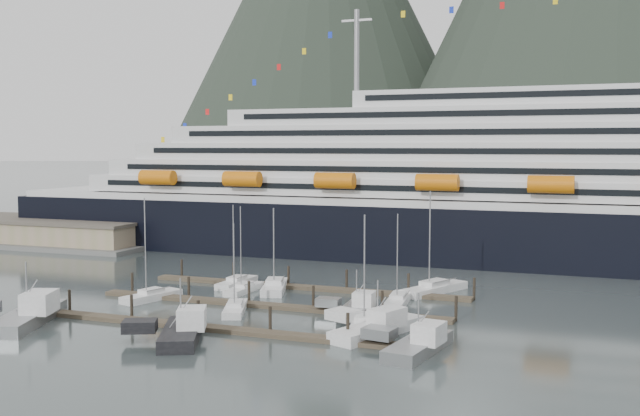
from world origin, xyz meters
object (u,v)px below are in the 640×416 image
(warehouse, at_px, (53,234))
(trawler_c, at_px, (376,327))
(trawler_a, at_px, (26,316))
(sailboat_e, at_px, (237,283))
(trawler_d, at_px, (417,344))
(sailboat_g, at_px, (434,290))
(sailboat_f, at_px, (275,288))
(sailboat_c, at_px, (235,309))
(sailboat_h, at_px, (365,325))
(sailboat_b, at_px, (244,289))
(sailboat_d, at_px, (398,301))
(trawler_e, at_px, (356,308))
(trawler_b, at_px, (180,332))
(sailboat_a, at_px, (151,297))
(cruise_ship, at_px, (574,195))

(warehouse, xyz_separation_m, trawler_c, (84.08, -47.31, -1.39))
(trawler_a, height_order, trawler_c, trawler_a)
(sailboat_e, bearing_deg, trawler_d, -126.29)
(sailboat_g, bearing_deg, sailboat_f, 131.46)
(sailboat_c, relative_size, sailboat_h, 0.86)
(sailboat_h, relative_size, trawler_d, 1.17)
(sailboat_b, bearing_deg, sailboat_d, -90.17)
(trawler_e, bearing_deg, trawler_c, -152.73)
(trawler_c, bearing_deg, warehouse, 82.17)
(sailboat_b, xyz_separation_m, trawler_d, (30.08, -21.64, 0.47))
(warehouse, xyz_separation_m, sailboat_h, (82.13, -45.33, -1.81))
(trawler_e, bearing_deg, trawler_d, -145.72)
(sailboat_c, xyz_separation_m, trawler_a, (-19.77, -14.04, 0.59))
(trawler_d, bearing_deg, trawler_b, 108.63)
(trawler_d, bearing_deg, sailboat_d, 28.04)
(sailboat_d, height_order, trawler_b, sailboat_d)
(sailboat_f, distance_m, trawler_b, 28.44)
(sailboat_c, bearing_deg, sailboat_g, -65.73)
(sailboat_d, bearing_deg, trawler_c, -179.14)
(sailboat_b, height_order, sailboat_d, sailboat_b)
(trawler_d, bearing_deg, trawler_c, 55.74)
(trawler_c, bearing_deg, trawler_d, -111.20)
(sailboat_g, bearing_deg, sailboat_d, -172.97)
(sailboat_e, bearing_deg, sailboat_c, -152.14)
(warehouse, bearing_deg, sailboat_g, -14.52)
(sailboat_a, height_order, sailboat_d, sailboat_a)
(sailboat_f, relative_size, trawler_c, 0.93)
(sailboat_g, xyz_separation_m, trawler_b, (-19.67, -35.05, 0.49))
(warehouse, height_order, trawler_b, trawler_b)
(trawler_c, bearing_deg, sailboat_g, 19.46)
(sailboat_f, height_order, trawler_b, sailboat_f)
(sailboat_b, bearing_deg, sailboat_a, 135.50)
(trawler_b, distance_m, trawler_e, 22.65)
(sailboat_b, height_order, sailboat_h, sailboat_h)
(sailboat_b, height_order, sailboat_e, sailboat_b)
(cruise_ship, relative_size, trawler_e, 21.88)
(sailboat_a, xyz_separation_m, sailboat_f, (12.80, 11.62, 0.00))
(sailboat_f, distance_m, sailboat_g, 22.51)
(trawler_e, bearing_deg, sailboat_h, -157.77)
(sailboat_b, bearing_deg, warehouse, 62.50)
(sailboat_b, xyz_separation_m, sailboat_c, (4.82, -12.00, -0.00))
(sailboat_c, distance_m, trawler_c, 19.94)
(trawler_d, bearing_deg, trawler_e, 47.03)
(sailboat_h, bearing_deg, trawler_d, -146.38)
(sailboat_a, xyz_separation_m, trawler_e, (28.26, 1.34, 0.38))
(sailboat_b, bearing_deg, sailboat_e, 38.56)
(cruise_ship, distance_m, sailboat_h, 62.66)
(trawler_d, bearing_deg, cruise_ship, -2.01)
(trawler_a, bearing_deg, sailboat_h, -92.19)
(sailboat_f, bearing_deg, trawler_e, -141.92)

